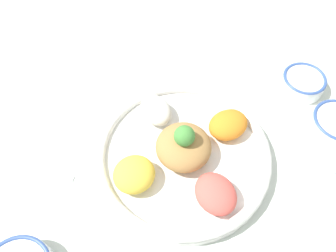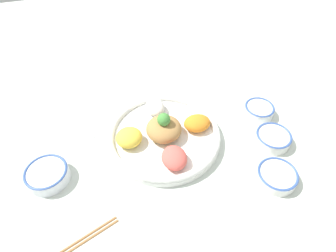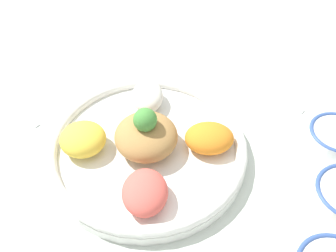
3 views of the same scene
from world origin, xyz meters
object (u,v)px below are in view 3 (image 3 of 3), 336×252
object	(u,v)px
sauce_bowl_red	(335,137)
serving_spoon_main	(16,108)
salad_platter	(146,146)
serving_spoon_extra	(267,94)

from	to	relation	value
sauce_bowl_red	serving_spoon_main	size ratio (longest dim) A/B	0.98
sauce_bowl_red	serving_spoon_main	distance (m)	0.61
salad_platter	sauce_bowl_red	size ratio (longest dim) A/B	3.56
salad_platter	sauce_bowl_red	world-z (taller)	salad_platter
salad_platter	sauce_bowl_red	distance (m)	0.34
salad_platter	serving_spoon_extra	size ratio (longest dim) A/B	3.11
salad_platter	serving_spoon_main	world-z (taller)	salad_platter
serving_spoon_main	serving_spoon_extra	xyz separation A→B (m)	(-0.04, 0.50, 0.00)
sauce_bowl_red	serving_spoon_extra	xyz separation A→B (m)	(-0.14, -0.09, -0.02)
sauce_bowl_red	serving_spoon_extra	distance (m)	0.17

